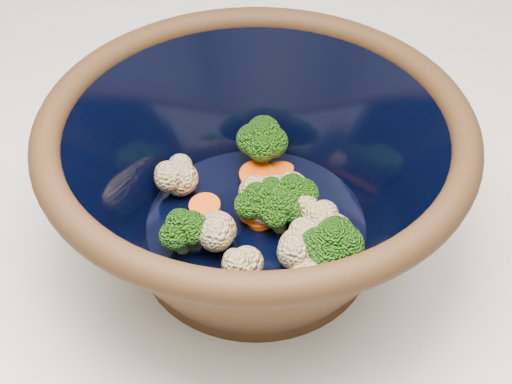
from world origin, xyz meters
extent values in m
cylinder|color=black|center=(-0.09, -0.05, 0.91)|extent=(0.20, 0.20, 0.01)
torus|color=black|center=(-0.09, -0.05, 1.04)|extent=(0.33, 0.33, 0.02)
cylinder|color=black|center=(-0.09, -0.05, 0.93)|extent=(0.19, 0.19, 0.00)
cylinder|color=#608442|center=(-0.02, -0.08, 0.94)|extent=(0.01, 0.01, 0.02)
ellipsoid|color=#2F6E15|center=(-0.02, -0.08, 0.97)|extent=(0.04, 0.04, 0.04)
cylinder|color=#608442|center=(-0.06, -0.05, 0.94)|extent=(0.01, 0.01, 0.02)
ellipsoid|color=#2F6E15|center=(-0.06, -0.05, 0.96)|extent=(0.04, 0.04, 0.03)
cylinder|color=#608442|center=(-0.14, -0.09, 0.94)|extent=(0.01, 0.01, 0.02)
ellipsoid|color=#2F6E15|center=(-0.14, -0.09, 0.96)|extent=(0.04, 0.04, 0.03)
cylinder|color=#608442|center=(-0.08, -0.04, 0.94)|extent=(0.01, 0.01, 0.02)
ellipsoid|color=#2F6E15|center=(-0.08, -0.04, 0.96)|extent=(0.04, 0.04, 0.03)
cylinder|color=#608442|center=(-0.09, -0.05, 0.94)|extent=(0.01, 0.01, 0.02)
ellipsoid|color=#2F6E15|center=(-0.09, -0.05, 0.96)|extent=(0.04, 0.04, 0.03)
cylinder|color=#608442|center=(-0.06, -0.03, 0.94)|extent=(0.01, 0.01, 0.02)
ellipsoid|color=#2F6E15|center=(-0.06, -0.03, 0.96)|extent=(0.04, 0.04, 0.03)
cylinder|color=#608442|center=(-0.10, 0.03, 0.94)|extent=(0.01, 0.01, 0.02)
ellipsoid|color=#2F6E15|center=(-0.10, 0.03, 0.96)|extent=(0.04, 0.04, 0.03)
sphere|color=beige|center=(-0.08, -0.11, 0.95)|extent=(0.03, 0.03, 0.03)
sphere|color=beige|center=(-0.03, -0.10, 0.95)|extent=(0.03, 0.03, 0.03)
sphere|color=beige|center=(-0.08, -0.03, 0.95)|extent=(0.03, 0.03, 0.03)
sphere|color=beige|center=(-0.04, -0.08, 0.95)|extent=(0.03, 0.03, 0.03)
sphere|color=beige|center=(-0.07, -0.04, 0.95)|extent=(0.03, 0.03, 0.03)
sphere|color=beige|center=(-0.08, -0.05, 0.95)|extent=(0.03, 0.03, 0.03)
sphere|color=beige|center=(-0.16, -0.03, 0.95)|extent=(0.03, 0.03, 0.03)
sphere|color=beige|center=(-0.05, -0.03, 0.95)|extent=(0.03, 0.03, 0.03)
sphere|color=beige|center=(-0.09, -0.03, 0.95)|extent=(0.03, 0.03, 0.03)
sphere|color=beige|center=(-0.11, -0.08, 0.95)|extent=(0.03, 0.03, 0.03)
sphere|color=beige|center=(-0.03, -0.06, 0.95)|extent=(0.03, 0.03, 0.03)
cylinder|color=#E54C09|center=(-0.02, -0.07, 0.94)|extent=(0.03, 0.03, 0.01)
cylinder|color=#E54C09|center=(-0.10, 0.00, 0.94)|extent=(0.03, 0.03, 0.01)
cylinder|color=#E54C09|center=(-0.08, 0.01, 0.94)|extent=(0.02, 0.02, 0.01)
cylinder|color=#E54C09|center=(-0.08, -0.05, 0.94)|extent=(0.03, 0.03, 0.01)
cylinder|color=#E54C09|center=(-0.09, -0.04, 0.94)|extent=(0.03, 0.03, 0.01)
cylinder|color=#E54C09|center=(-0.07, -0.03, 0.94)|extent=(0.03, 0.03, 0.01)
cylinder|color=#E54C09|center=(-0.13, -0.05, 0.94)|extent=(0.03, 0.03, 0.01)
camera|label=1|loc=(0.02, -0.45, 1.37)|focal=50.00mm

